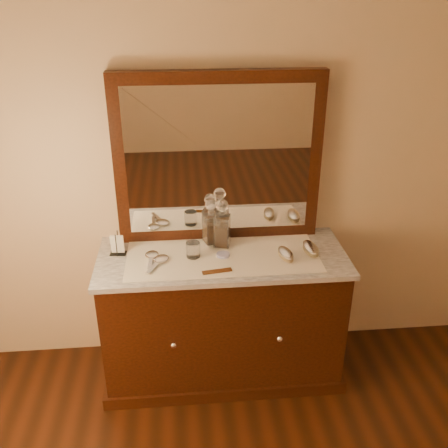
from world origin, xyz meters
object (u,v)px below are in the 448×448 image
Objects in this scene: comb at (217,271)px; hand_mirror_outer at (152,256)px; pin_dish at (223,255)px; decanter_right at (222,228)px; brush_near at (286,254)px; brush_far at (311,249)px; hand_mirror_inner at (160,261)px; dresser_cabinet at (222,317)px; decanter_left at (211,226)px; mirror_frame at (218,159)px; napkin_rack at (117,245)px.

comb is 0.41m from hand_mirror_outer.
decanter_right is (0.01, 0.13, 0.11)m from pin_dish.
pin_dish is at bearing -2.83° from hand_mirror_outer.
brush_near is 0.94× the size of brush_far.
brush_far is 0.82× the size of hand_mirror_inner.
brush_far is at bearing -2.49° from dresser_cabinet.
pin_dish is 0.21m from decanter_left.
brush_near is (0.41, -0.23, -0.09)m from decanter_left.
hand_mirror_inner is at bearing 148.09° from comb.
comb is at bearing -27.87° from hand_mirror_outer.
dresser_cabinet is at bearing 177.51° from brush_far.
mirror_frame is 0.40m from decanter_right.
napkin_rack is 0.56m from decanter_left.
pin_dish is 0.35× the size of hand_mirror_inner.
brush_near is at bearing -8.39° from napkin_rack.
hand_mirror_outer is at bearing 178.28° from brush_far.
mirror_frame reaches higher than pin_dish.
pin_dish is 0.36m from brush_near.
decanter_right is at bearing -85.95° from mirror_frame.
pin_dish reaches higher than comb.
decanter_left is (-0.05, -0.08, -0.39)m from mirror_frame.
napkin_rack reaches higher than pin_dish.
hand_mirror_inner is (-0.31, 0.14, 0.00)m from comb.
brush_far reaches higher than brush_near.
hand_mirror_inner is at bearing -145.13° from decanter_left.
comb reaches higher than dresser_cabinet.
brush_near is at bearing -28.32° from decanter_right.
napkin_rack is 0.27m from hand_mirror_inner.
mirror_frame is 7.36× the size of comb.
comb is 0.34m from hand_mirror_inner.
dresser_cabinet is 0.59m from brush_near.
napkin_rack is at bearing 175.18° from brush_far.
decanter_left reaches higher than pin_dish.
hand_mirror_inner is at bearing -26.81° from napkin_rack.
brush_near reaches higher than comb.
decanter_right reaches higher than pin_dish.
decanter_right is at bearing 71.16° from comb.
decanter_right is at bearing 15.11° from hand_mirror_outer.
comb is 0.80× the size of hand_mirror_outer.
brush_far is 0.89× the size of hand_mirror_outer.
brush_far reaches higher than dresser_cabinet.
decanter_left reaches higher than hand_mirror_inner.
decanter_right reaches higher than dresser_cabinet.
comb is 0.58m from brush_far.
brush_near is (0.35, -0.05, 0.02)m from pin_dish.
brush_near is at bearing -1.54° from hand_mirror_inner.
napkin_rack is at bearing 171.61° from brush_near.
hand_mirror_inner is at bearing -178.16° from brush_far.
comb is 0.61m from napkin_rack.
decanter_left is 1.38× the size of hand_mirror_outer.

